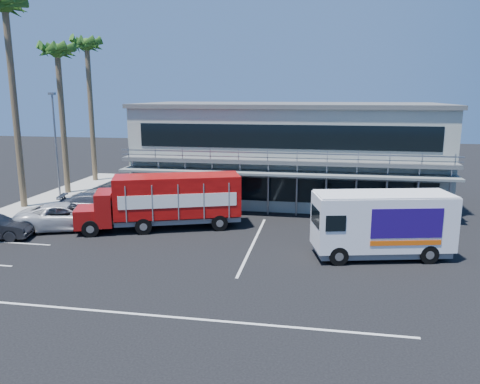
# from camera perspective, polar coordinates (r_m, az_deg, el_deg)

# --- Properties ---
(ground) EXTENTS (120.00, 120.00, 0.00)m
(ground) POSITION_cam_1_polar(r_m,az_deg,el_deg) (23.25, -4.42, -8.29)
(ground) COLOR black
(ground) RESTS_ON ground
(building) EXTENTS (22.40, 12.00, 7.30)m
(building) POSITION_cam_1_polar(r_m,az_deg,el_deg) (36.40, 6.00, 4.98)
(building) COLOR #979D90
(building) RESTS_ON ground
(curb_strip) EXTENTS (3.00, 32.00, 0.16)m
(curb_strip) POSITION_cam_1_polar(r_m,az_deg,el_deg) (34.93, -26.36, -2.48)
(curb_strip) COLOR #A5A399
(curb_strip) RESTS_ON ground
(palm_d) EXTENTS (2.80, 2.80, 14.75)m
(palm_d) POSITION_cam_1_polar(r_m,az_deg,el_deg) (36.06, -26.63, 18.35)
(palm_d) COLOR brown
(palm_d) RESTS_ON ground
(palm_e) EXTENTS (2.80, 2.80, 12.25)m
(palm_e) POSITION_cam_1_polar(r_m,az_deg,el_deg) (39.75, -21.33, 14.83)
(palm_e) COLOR brown
(palm_e) RESTS_ON ground
(palm_f) EXTENTS (2.80, 2.80, 13.25)m
(palm_f) POSITION_cam_1_polar(r_m,az_deg,el_deg) (44.80, -18.12, 15.78)
(palm_f) COLOR brown
(palm_f) RESTS_ON ground
(light_pole_far) EXTENTS (0.50, 0.25, 8.09)m
(light_pole_far) POSITION_cam_1_polar(r_m,az_deg,el_deg) (37.86, -21.55, 5.77)
(light_pole_far) COLOR gray
(light_pole_far) RESTS_ON ground
(red_truck) EXTENTS (9.80, 5.31, 3.24)m
(red_truck) POSITION_cam_1_polar(r_m,az_deg,el_deg) (28.34, -8.96, -0.95)
(red_truck) COLOR maroon
(red_truck) RESTS_ON ground
(white_van) EXTENTS (7.03, 3.74, 3.26)m
(white_van) POSITION_cam_1_polar(r_m,az_deg,el_deg) (24.14, 16.92, -3.71)
(white_van) COLOR white
(white_van) RESTS_ON ground
(parked_car_c) EXTENTS (6.21, 4.33, 1.57)m
(parked_car_c) POSITION_cam_1_polar(r_m,az_deg,el_deg) (29.99, -20.45, -2.80)
(parked_car_c) COLOR #BCBCBE
(parked_car_c) RESTS_ON ground
(parked_car_d) EXTENTS (5.05, 2.99, 1.37)m
(parked_car_d) POSITION_cam_1_polar(r_m,az_deg,el_deg) (33.23, -17.16, -1.36)
(parked_car_d) COLOR #323843
(parked_car_d) RESTS_ON ground
(parked_car_e) EXTENTS (4.47, 2.13, 1.48)m
(parked_car_e) POSITION_cam_1_polar(r_m,az_deg,el_deg) (34.20, -16.31, -0.85)
(parked_car_e) COLOR slate
(parked_car_e) RESTS_ON ground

